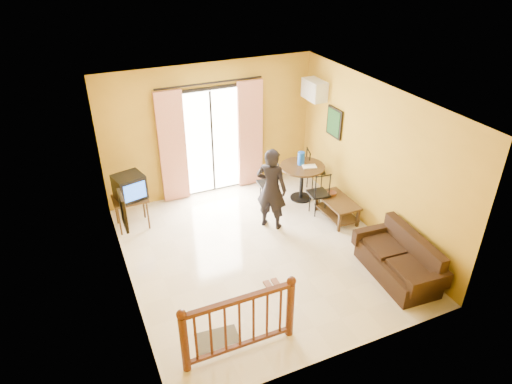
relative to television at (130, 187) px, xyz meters
name	(u,v)px	position (x,y,z in m)	size (l,w,h in m)	color
ground	(260,252)	(1.87, -1.75, -0.86)	(5.00, 5.00, 0.00)	beige
room_shell	(260,167)	(1.87, -1.75, 0.84)	(5.00, 5.00, 5.00)	white
balcony_door	(212,141)	(1.87, 0.68, 0.32)	(2.25, 0.14, 2.46)	black
tv_table	(130,201)	(-0.03, 0.00, -0.31)	(0.63, 0.53, 0.63)	black
television	(130,187)	(0.00, 0.00, 0.00)	(0.61, 0.58, 0.46)	black
picture_left	(123,211)	(-0.35, -1.95, 0.69)	(0.05, 0.42, 0.52)	black
dining_table	(302,173)	(3.45, -0.38, -0.25)	(0.93, 0.93, 0.77)	black
water_jug	(301,158)	(3.45, -0.30, 0.05)	(0.15, 0.15, 0.28)	blue
serving_tray	(309,166)	(3.55, -0.48, -0.08)	(0.28, 0.18, 0.02)	#ECE3C9
dining_chairs	(299,201)	(3.37, -0.46, -0.86)	(1.66, 1.36, 0.95)	black
air_conditioner	(314,90)	(3.96, 0.20, 1.29)	(0.31, 0.60, 0.40)	white
botanical_print	(334,122)	(4.09, -0.45, 0.79)	(0.05, 0.50, 0.60)	black
coffee_table	(337,206)	(3.72, -1.34, -0.58)	(0.52, 0.94, 0.42)	black
bowl	(332,194)	(3.72, -1.13, -0.42)	(0.19, 0.19, 0.06)	brown
sofa	(400,261)	(3.72, -3.24, -0.58)	(0.83, 1.61, 0.75)	black
standing_person	(271,189)	(2.41, -1.06, -0.05)	(0.59, 0.39, 1.63)	black
stair_balustrade	(239,320)	(0.72, -3.65, -0.30)	(1.63, 0.13, 1.04)	#471E0F
doormat	(218,340)	(0.50, -3.35, -0.85)	(0.60, 0.40, 0.02)	#504C40
sandals	(272,285)	(1.69, -2.64, -0.85)	(0.25, 0.25, 0.03)	brown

